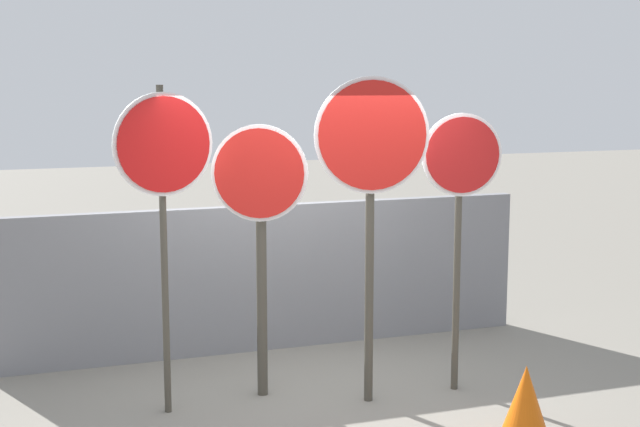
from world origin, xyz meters
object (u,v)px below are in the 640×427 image
stop_sign_0 (164,168)px  stop_sign_2 (372,165)px  stop_sign_3 (461,184)px  traffic_cone_0 (525,406)px  stop_sign_1 (260,209)px

stop_sign_0 → stop_sign_2: size_ratio=0.97×
stop_sign_3 → stop_sign_2: bearing=-170.3°
stop_sign_2 → stop_sign_3: stop_sign_2 is taller
stop_sign_3 → traffic_cone_0: (-0.06, -1.17, -1.47)m
stop_sign_1 → stop_sign_3: size_ratio=0.96×
stop_sign_2 → traffic_cone_0: 2.15m
traffic_cone_0 → stop_sign_2: bearing=122.7°
stop_sign_3 → traffic_cone_0: size_ratio=3.94×
stop_sign_2 → stop_sign_3: bearing=11.9°
stop_sign_1 → traffic_cone_0: stop_sign_1 is taller
stop_sign_2 → stop_sign_3: 0.82m
stop_sign_0 → stop_sign_1: bearing=-0.4°
stop_sign_1 → traffic_cone_0: bearing=-23.3°
stop_sign_0 → stop_sign_2: (1.59, -0.29, -0.00)m
stop_sign_1 → traffic_cone_0: (1.54, -1.58, -1.29)m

